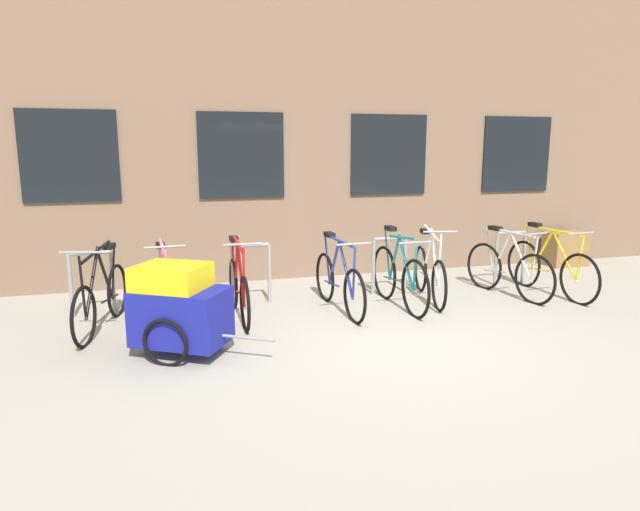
{
  "coord_description": "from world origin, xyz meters",
  "views": [
    {
      "loc": [
        -2.42,
        -5.4,
        2.08
      ],
      "look_at": [
        -0.42,
        1.6,
        0.67
      ],
      "focal_mm": 31.45,
      "sensor_mm": 36.0,
      "label": 1
    }
  ],
  "objects_px": {
    "bicycle_red": "(239,288)",
    "bicycle_black": "(102,298)",
    "bicycle_pink": "(165,293)",
    "bicycle_teal": "(399,277)",
    "bicycle_white": "(429,273)",
    "bike_trailer": "(179,308)",
    "bicycle_yellow": "(550,268)",
    "bicycle_blue": "(339,282)",
    "planter_box": "(565,249)",
    "bicycle_silver": "(508,269)"
  },
  "relations": [
    {
      "from": "bicycle_white",
      "to": "bicycle_black",
      "type": "height_order",
      "value": "bicycle_white"
    },
    {
      "from": "bike_trailer",
      "to": "bicycle_yellow",
      "type": "bearing_deg",
      "value": 10.74
    },
    {
      "from": "bicycle_teal",
      "to": "bike_trailer",
      "type": "distance_m",
      "value": 3.01
    },
    {
      "from": "bicycle_silver",
      "to": "bicycle_red",
      "type": "bearing_deg",
      "value": 179.91
    },
    {
      "from": "bicycle_red",
      "to": "bike_trailer",
      "type": "relative_size",
      "value": 1.23
    },
    {
      "from": "bicycle_yellow",
      "to": "planter_box",
      "type": "relative_size",
      "value": 2.58
    },
    {
      "from": "bicycle_silver",
      "to": "bicycle_pink",
      "type": "xyz_separation_m",
      "value": [
        -4.7,
        -0.05,
        0.0
      ]
    },
    {
      "from": "bicycle_pink",
      "to": "bike_trailer",
      "type": "xyz_separation_m",
      "value": [
        0.14,
        -1.03,
        0.1
      ]
    },
    {
      "from": "bicycle_teal",
      "to": "bicycle_black",
      "type": "distance_m",
      "value": 3.68
    },
    {
      "from": "bicycle_black",
      "to": "planter_box",
      "type": "distance_m",
      "value": 7.79
    },
    {
      "from": "bicycle_white",
      "to": "bicycle_red",
      "type": "bearing_deg",
      "value": -177.51
    },
    {
      "from": "bicycle_yellow",
      "to": "bicycle_blue",
      "type": "bearing_deg",
      "value": 179.09
    },
    {
      "from": "bicycle_black",
      "to": "planter_box",
      "type": "xyz_separation_m",
      "value": [
        7.64,
        1.56,
        -0.07
      ]
    },
    {
      "from": "bicycle_silver",
      "to": "planter_box",
      "type": "relative_size",
      "value": 2.34
    },
    {
      "from": "bicycle_pink",
      "to": "bicycle_black",
      "type": "relative_size",
      "value": 0.96
    },
    {
      "from": "bicycle_white",
      "to": "planter_box",
      "type": "height_order",
      "value": "bicycle_white"
    },
    {
      "from": "bicycle_pink",
      "to": "bicycle_teal",
      "type": "relative_size",
      "value": 0.98
    },
    {
      "from": "bicycle_red",
      "to": "bicycle_yellow",
      "type": "relative_size",
      "value": 0.95
    },
    {
      "from": "bicycle_white",
      "to": "bicycle_silver",
      "type": "relative_size",
      "value": 1.03
    },
    {
      "from": "bicycle_pink",
      "to": "planter_box",
      "type": "distance_m",
      "value": 7.11
    },
    {
      "from": "bicycle_white",
      "to": "bicycle_black",
      "type": "relative_size",
      "value": 0.97
    },
    {
      "from": "bicycle_white",
      "to": "bike_trailer",
      "type": "bearing_deg",
      "value": -160.53
    },
    {
      "from": "bicycle_teal",
      "to": "bicycle_yellow",
      "type": "distance_m",
      "value": 2.35
    },
    {
      "from": "bicycle_yellow",
      "to": "planter_box",
      "type": "height_order",
      "value": "bicycle_yellow"
    },
    {
      "from": "bicycle_red",
      "to": "bicycle_pink",
      "type": "distance_m",
      "value": 0.88
    },
    {
      "from": "bicycle_white",
      "to": "bicycle_red",
      "type": "xyz_separation_m",
      "value": [
        -2.65,
        -0.12,
        -0.0
      ]
    },
    {
      "from": "bicycle_white",
      "to": "bicycle_black",
      "type": "xyz_separation_m",
      "value": [
        -4.24,
        -0.14,
        -0.0
      ]
    },
    {
      "from": "bicycle_blue",
      "to": "bicycle_teal",
      "type": "bearing_deg",
      "value": -3.86
    },
    {
      "from": "bicycle_black",
      "to": "bicycle_yellow",
      "type": "xyz_separation_m",
      "value": [
        6.03,
        -0.08,
        0.01
      ]
    },
    {
      "from": "bicycle_silver",
      "to": "bike_trailer",
      "type": "bearing_deg",
      "value": -166.7
    },
    {
      "from": "bicycle_teal",
      "to": "bicycle_black",
      "type": "height_order",
      "value": "bicycle_teal"
    },
    {
      "from": "bicycle_silver",
      "to": "bicycle_yellow",
      "type": "height_order",
      "value": "bicycle_yellow"
    },
    {
      "from": "planter_box",
      "to": "bicycle_red",
      "type": "bearing_deg",
      "value": -165.81
    },
    {
      "from": "bicycle_red",
      "to": "bicycle_black",
      "type": "xyz_separation_m",
      "value": [
        -1.58,
        -0.02,
        0.0
      ]
    },
    {
      "from": "bicycle_white",
      "to": "bicycle_teal",
      "type": "relative_size",
      "value": 0.98
    },
    {
      "from": "bicycle_yellow",
      "to": "bike_trailer",
      "type": "distance_m",
      "value": 5.28
    },
    {
      "from": "bicycle_pink",
      "to": "bicycle_teal",
      "type": "bearing_deg",
      "value": -1.02
    },
    {
      "from": "bicycle_teal",
      "to": "bicycle_blue",
      "type": "bearing_deg",
      "value": 176.14
    },
    {
      "from": "bicycle_silver",
      "to": "bicycle_yellow",
      "type": "relative_size",
      "value": 0.91
    },
    {
      "from": "bicycle_teal",
      "to": "bicycle_red",
      "type": "bearing_deg",
      "value": 177.09
    },
    {
      "from": "bicycle_blue",
      "to": "planter_box",
      "type": "relative_size",
      "value": 2.5
    },
    {
      "from": "bicycle_white",
      "to": "planter_box",
      "type": "relative_size",
      "value": 2.41
    },
    {
      "from": "bicycle_white",
      "to": "bicycle_blue",
      "type": "xyz_separation_m",
      "value": [
        -1.37,
        -0.17,
        -0.0
      ]
    },
    {
      "from": "bicycle_white",
      "to": "bicycle_teal",
      "type": "distance_m",
      "value": 0.6
    },
    {
      "from": "bicycle_white",
      "to": "bicycle_teal",
      "type": "xyz_separation_m",
      "value": [
        -0.56,
        -0.22,
        0.02
      ]
    },
    {
      "from": "bicycle_blue",
      "to": "bicycle_silver",
      "type": "distance_m",
      "value": 2.54
    },
    {
      "from": "bicycle_blue",
      "to": "bicycle_yellow",
      "type": "relative_size",
      "value": 0.97
    },
    {
      "from": "bicycle_red",
      "to": "bicycle_black",
      "type": "height_order",
      "value": "same"
    },
    {
      "from": "bicycle_pink",
      "to": "bicycle_teal",
      "type": "height_order",
      "value": "bicycle_teal"
    },
    {
      "from": "bicycle_red",
      "to": "bicycle_teal",
      "type": "distance_m",
      "value": 2.1
    }
  ]
}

